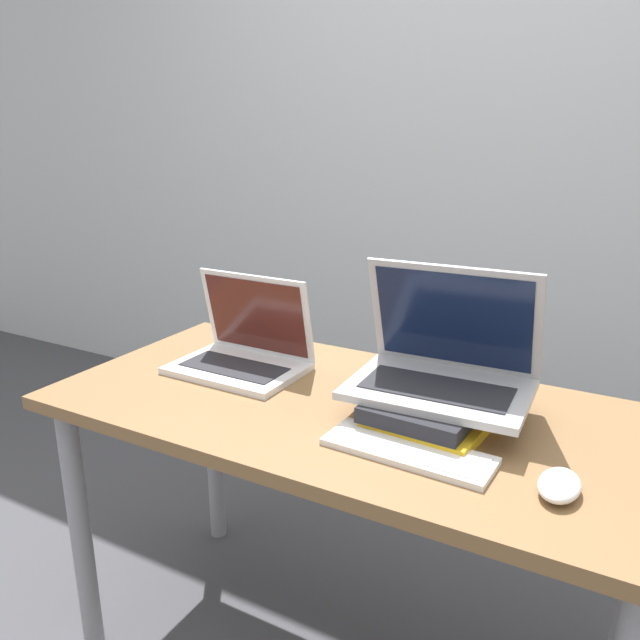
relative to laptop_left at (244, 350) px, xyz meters
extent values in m
cube|color=silver|center=(0.32, 1.23, 0.60)|extent=(8.00, 0.05, 2.70)
cube|color=brown|center=(0.32, -0.07, -0.06)|extent=(1.31, 0.64, 0.03)
cylinder|color=gray|center=(-0.27, -0.32, -0.41)|extent=(0.05, 0.05, 0.67)
cylinder|color=gray|center=(-0.27, 0.19, -0.41)|extent=(0.05, 0.05, 0.67)
cylinder|color=gray|center=(0.91, 0.19, -0.41)|extent=(0.05, 0.05, 0.67)
cube|color=silver|center=(0.00, -0.03, -0.04)|extent=(0.32, 0.22, 0.02)
cube|color=#232328|center=(0.00, -0.04, -0.03)|extent=(0.26, 0.12, 0.00)
cube|color=silver|center=(0.00, 0.06, 0.08)|extent=(0.31, 0.05, 0.22)
cube|color=#4C1E19|center=(0.00, 0.05, 0.08)|extent=(0.28, 0.04, 0.19)
cube|color=gold|center=(0.52, -0.05, -0.04)|extent=(0.24, 0.29, 0.02)
cube|color=black|center=(0.50, -0.05, -0.01)|extent=(0.22, 0.27, 0.03)
cube|color=#B2B2B7|center=(0.51, -0.03, 0.01)|extent=(0.37, 0.27, 0.02)
cube|color=#232328|center=(0.51, -0.05, 0.02)|extent=(0.30, 0.15, 0.00)
cube|color=#B2B2B7|center=(0.51, 0.05, 0.14)|extent=(0.36, 0.11, 0.24)
cube|color=#0F1938|center=(0.51, 0.05, 0.14)|extent=(0.33, 0.09, 0.21)
cube|color=white|center=(0.52, -0.21, -0.04)|extent=(0.32, 0.12, 0.01)
cube|color=silver|center=(0.52, -0.21, -0.03)|extent=(0.29, 0.10, 0.00)
ellipsoid|color=white|center=(0.78, -0.21, -0.03)|extent=(0.07, 0.11, 0.03)
camera|label=1|loc=(0.87, -1.18, 0.52)|focal=35.00mm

